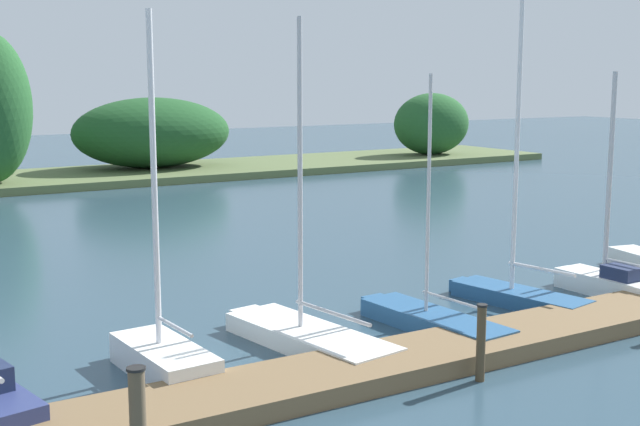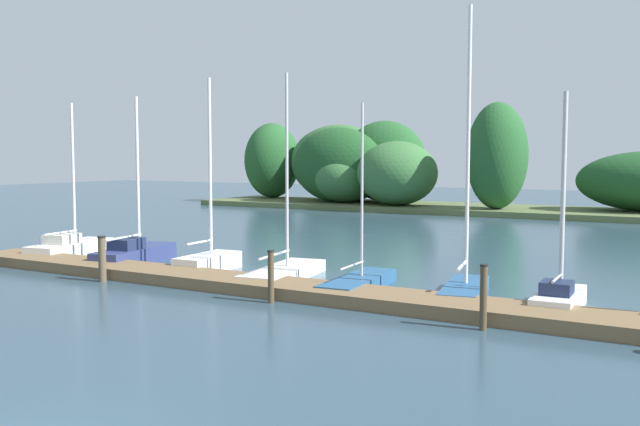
{
  "view_description": "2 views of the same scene",
  "coord_description": "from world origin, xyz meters",
  "views": [
    {
      "loc": [
        -12.38,
        -0.94,
        5.37
      ],
      "look_at": [
        -3.7,
        13.33,
        2.66
      ],
      "focal_mm": 46.98,
      "sensor_mm": 36.0,
      "label": 1
    },
    {
      "loc": [
        7.71,
        -5.29,
        3.87
      ],
      "look_at": [
        -2.22,
        11.89,
        2.27
      ],
      "focal_mm": 38.83,
      "sensor_mm": 36.0,
      "label": 2
    }
  ],
  "objects": [
    {
      "name": "dock_pier",
      "position": [
        0.0,
        10.95,
        0.17
      ],
      "size": [
        31.61,
        1.8,
        0.35
      ],
      "color": "brown",
      "rests_on": "ground"
    },
    {
      "name": "sailboat_2",
      "position": [
        -7.24,
        13.08,
        0.41
      ],
      "size": [
        1.22,
        2.89,
        6.54
      ],
      "rotation": [
        0.0,
        0.0,
        1.64
      ],
      "color": "white",
      "rests_on": "ground"
    },
    {
      "name": "sailboat_3",
      "position": [
        -4.19,
        13.12,
        0.27
      ],
      "size": [
        1.9,
        4.56,
        6.53
      ],
      "rotation": [
        0.0,
        0.0,
        1.72
      ],
      "color": "white",
      "rests_on": "ground"
    },
    {
      "name": "sailboat_4",
      "position": [
        -1.32,
        12.71,
        0.24
      ],
      "size": [
        1.35,
        4.11,
        5.45
      ],
      "rotation": [
        0.0,
        0.0,
        1.65
      ],
      "color": "#285684",
      "rests_on": "ground"
    },
    {
      "name": "sailboat_5",
      "position": [
        1.7,
        13.22,
        0.42
      ],
      "size": [
        1.61,
        3.73,
        8.01
      ],
      "rotation": [
        0.0,
        0.0,
        1.76
      ],
      "color": "#285684",
      "rests_on": "ground"
    },
    {
      "name": "sailboat_6",
      "position": [
        4.33,
        12.67,
        0.4
      ],
      "size": [
        1.04,
        2.98,
        5.51
      ],
      "rotation": [
        0.0,
        0.0,
        1.6
      ],
      "color": "white",
      "rests_on": "ground"
    },
    {
      "name": "mooring_piling_1",
      "position": [
        -8.83,
        9.77,
        0.72
      ],
      "size": [
        0.27,
        0.27,
        1.43
      ],
      "color": "brown",
      "rests_on": "ground"
    },
    {
      "name": "mooring_piling_2",
      "position": [
        -2.5,
        9.78,
        0.71
      ],
      "size": [
        0.19,
        0.19,
        1.42
      ],
      "color": "#4C3D28",
      "rests_on": "ground"
    }
  ]
}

